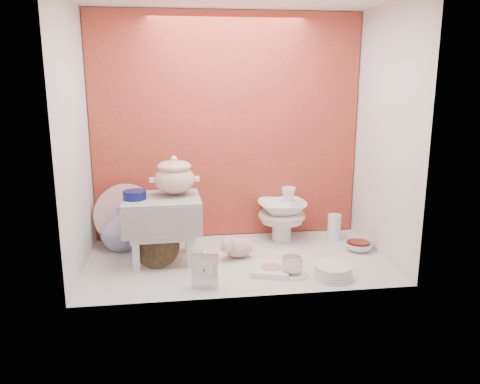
% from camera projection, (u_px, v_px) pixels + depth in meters
% --- Properties ---
extents(ground, '(1.80, 1.80, 0.00)m').
position_uv_depth(ground, '(237.00, 260.00, 2.94)').
color(ground, silver).
rests_on(ground, ground).
extents(niche_shell, '(1.86, 1.03, 1.53)m').
position_uv_depth(niche_shell, '(233.00, 103.00, 2.89)').
color(niche_shell, '#B43E2D').
rests_on(niche_shell, ground).
extents(step_stool, '(0.46, 0.40, 0.39)m').
position_uv_depth(step_stool, '(163.00, 229.00, 2.89)').
color(step_stool, silver).
rests_on(step_stool, ground).
extents(soup_tureen, '(0.30, 0.30, 0.24)m').
position_uv_depth(soup_tureen, '(174.00, 175.00, 2.87)').
color(soup_tureen, white).
rests_on(soup_tureen, step_stool).
extents(cobalt_bowl, '(0.18, 0.18, 0.05)m').
position_uv_depth(cobalt_bowl, '(135.00, 195.00, 2.80)').
color(cobalt_bowl, '#0B1153').
rests_on(cobalt_bowl, step_stool).
extents(floral_platter, '(0.41, 0.18, 0.41)m').
position_uv_depth(floral_platter, '(126.00, 215.00, 3.16)').
color(floral_platter, white).
rests_on(floral_platter, ground).
extents(blue_white_vase, '(0.34, 0.34, 0.27)m').
position_uv_depth(blue_white_vase, '(121.00, 229.00, 3.10)').
color(blue_white_vase, white).
rests_on(blue_white_vase, ground).
extents(lacquer_tray, '(0.28, 0.13, 0.26)m').
position_uv_depth(lacquer_tray, '(156.00, 246.00, 2.80)').
color(lacquer_tray, black).
rests_on(lacquer_tray, ground).
extents(mantel_clock, '(0.14, 0.07, 0.20)m').
position_uv_depth(mantel_clock, '(205.00, 269.00, 2.54)').
color(mantel_clock, silver).
rests_on(mantel_clock, ground).
extents(plush_pig, '(0.24, 0.18, 0.13)m').
position_uv_depth(plush_pig, '(239.00, 247.00, 2.96)').
color(plush_pig, '#CCA290').
rests_on(plush_pig, ground).
extents(teacup_saucer, '(0.21, 0.21, 0.01)m').
position_uv_depth(teacup_saucer, '(292.00, 274.00, 2.72)').
color(teacup_saucer, white).
rests_on(teacup_saucer, ground).
extents(gold_rim_teacup, '(0.12, 0.12, 0.10)m').
position_uv_depth(gold_rim_teacup, '(292.00, 265.00, 2.71)').
color(gold_rim_teacup, white).
rests_on(gold_rim_teacup, teacup_saucer).
extents(lattice_dish, '(0.27, 0.27, 0.03)m').
position_uv_depth(lattice_dish, '(271.00, 270.00, 2.76)').
color(lattice_dish, white).
rests_on(lattice_dish, ground).
extents(dinner_plate_stack, '(0.24, 0.24, 0.07)m').
position_uv_depth(dinner_plate_stack, '(333.00, 272.00, 2.67)').
color(dinner_plate_stack, white).
rests_on(dinner_plate_stack, ground).
extents(crystal_bowl, '(0.22, 0.22, 0.05)m').
position_uv_depth(crystal_bowl, '(359.00, 246.00, 3.09)').
color(crystal_bowl, silver).
rests_on(crystal_bowl, ground).
extents(clear_glass_vase, '(0.09, 0.09, 0.18)m').
position_uv_depth(clear_glass_vase, '(334.00, 227.00, 3.29)').
color(clear_glass_vase, silver).
rests_on(clear_glass_vase, ground).
extents(porcelain_tower, '(0.33, 0.33, 0.37)m').
position_uv_depth(porcelain_tower, '(282.00, 214.00, 3.26)').
color(porcelain_tower, white).
rests_on(porcelain_tower, ground).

